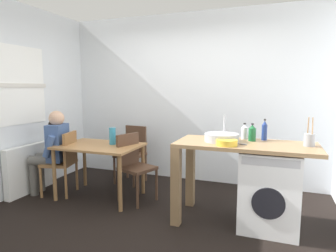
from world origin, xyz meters
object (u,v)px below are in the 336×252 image
seated_person (52,148)px  bottle_clear_small (264,131)px  chair_person_seat (64,159)px  utensil_crock (309,140)px  vase (112,136)px  dining_table (100,152)px  mixing_bowl (227,142)px  chair_spare_by_wall (133,151)px  washing_machine (269,189)px  chair_opposite (133,163)px  bottle_squat_brown (252,133)px  bottle_tall_green (244,132)px

seated_person → bottle_clear_small: (2.84, 0.24, 0.36)m
chair_person_seat → utensil_crock: size_ratio=3.00×
seated_person → vase: seated_person is taller
chair_person_seat → dining_table: bearing=-95.7°
mixing_bowl → bottle_clear_small: bearing=51.6°
chair_spare_by_wall → vase: 0.76m
chair_spare_by_wall → washing_machine: (2.11, -0.91, -0.08)m
chair_spare_by_wall → chair_person_seat: bearing=58.7°
chair_person_seat → seated_person: seated_person is taller
chair_opposite → mixing_bowl: mixing_bowl is taller
mixing_bowl → washing_machine: bearing=24.4°
chair_spare_by_wall → bottle_clear_small: bottle_clear_small is taller
utensil_crock → vase: 2.44m
bottle_squat_brown → mixing_bowl: (-0.23, -0.35, -0.06)m
mixing_bowl → utensil_crock: 0.84m
bottle_clear_small → utensil_crock: utensil_crock is taller
mixing_bowl → vase: size_ratio=0.96×
bottle_squat_brown → utensil_crock: size_ratio=0.67×
bottle_clear_small → vase: 1.99m
washing_machine → bottle_clear_small: size_ratio=3.49×
bottle_clear_small → utensil_crock: size_ratio=0.82×
chair_spare_by_wall → bottle_tall_green: bottle_tall_green is taller
dining_table → chair_person_seat: 0.57m
bottle_tall_green → vase: 1.77m
chair_opposite → washing_machine: bearing=102.6°
chair_opposite → vase: (-0.33, 0.03, 0.35)m
washing_machine → seated_person: bearing=179.8°
seated_person → vase: (0.85, 0.22, 0.19)m
chair_spare_by_wall → dining_table: bearing=88.2°
chair_person_seat → chair_opposite: same height
chair_spare_by_wall → mixing_bowl: 2.05m
washing_machine → bottle_clear_small: bottle_clear_small is taller
chair_person_seat → seated_person: size_ratio=0.75×
dining_table → utensil_crock: (2.58, -0.08, 0.35)m
bottle_clear_small → seated_person: bearing=-175.2°
dining_table → bottle_tall_green: bottle_tall_green is taller
vase → seated_person: bearing=-165.5°
utensil_crock → vase: utensil_crock is taller
bottle_squat_brown → seated_person: bearing=-177.0°
dining_table → bottle_clear_small: (2.14, 0.12, 0.39)m
chair_person_seat → chair_spare_by_wall: (0.66, 0.86, 0.00)m
utensil_crock → bottle_tall_green: bearing=162.8°
dining_table → mixing_bowl: 1.84m
seated_person → chair_spare_by_wall: bearing=-56.4°
seated_person → mixing_bowl: (2.48, -0.21, 0.28)m
dining_table → seated_person: 0.71m
chair_spare_by_wall → vase: (0.04, -0.67, 0.35)m
seated_person → mixing_bowl: 2.51m
bottle_squat_brown → chair_person_seat: bearing=-177.7°
dining_table → utensil_crock: utensil_crock is taller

